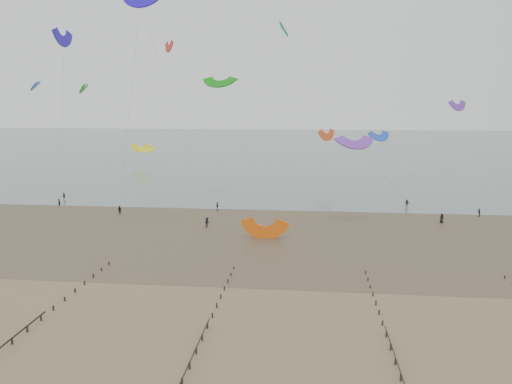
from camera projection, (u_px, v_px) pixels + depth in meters
ground at (185, 302)px, 57.88m from camera, size 500.00×500.00×0.00m
sea_and_shore at (208, 227)px, 91.94m from camera, size 500.00×665.00×0.03m
kitesurfer_lead at (59, 202)px, 110.05m from camera, size 0.73×0.58×1.73m
kitesurfers at (285, 211)px, 101.25m from camera, size 92.64×23.91×1.85m
grounded_kite at (265, 238)px, 84.73m from camera, size 7.69×6.35×3.88m
kites_airborne at (184, 103)px, 143.92m from camera, size 254.93×117.78×43.26m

